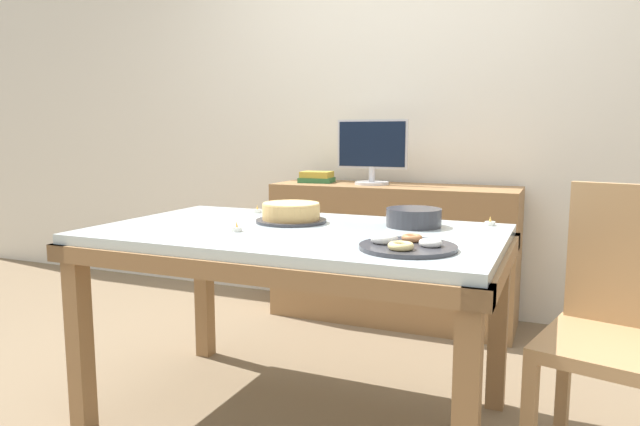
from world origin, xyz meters
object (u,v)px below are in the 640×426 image
object	(u,v)px
plate_stack	(414,217)
tealight_centre	(257,211)
chair	(625,325)
cake_chocolate_round	(291,213)
pastry_platter	(406,245)
computer_monitor	(372,152)
book_stack	(317,177)
tealight_near_cakes	(237,229)
tealight_left_edge	(490,223)

from	to	relation	value
plate_stack	tealight_centre	distance (m)	0.75
chair	tealight_centre	xyz separation A→B (m)	(-1.45, 0.33, 0.23)
cake_chocolate_round	plate_stack	bearing A→B (deg)	10.72
cake_chocolate_round	pastry_platter	size ratio (longest dim) A/B	0.94
cake_chocolate_round	computer_monitor	bearing A→B (deg)	92.22
pastry_platter	plate_stack	bearing A→B (deg)	101.17
book_stack	pastry_platter	distance (m)	1.80
chair	cake_chocolate_round	distance (m)	1.22
cake_chocolate_round	plate_stack	size ratio (longest dim) A/B	1.34
chair	cake_chocolate_round	size ratio (longest dim) A/B	3.33
computer_monitor	tealight_centre	distance (m)	1.03
chair	tealight_centre	size ratio (longest dim) A/B	23.50
book_stack	tealight_near_cakes	distance (m)	1.48
computer_monitor	tealight_centre	size ratio (longest dim) A/B	10.60
tealight_near_cakes	tealight_left_edge	xyz separation A→B (m)	(0.83, 0.50, 0.00)
chair	computer_monitor	distance (m)	1.86
pastry_platter	tealight_near_cakes	size ratio (longest dim) A/B	7.51
plate_stack	tealight_left_edge	bearing A→B (deg)	27.30
computer_monitor	tealight_left_edge	xyz separation A→B (m)	(0.79, -0.94, -0.24)
pastry_platter	book_stack	bearing A→B (deg)	122.34
computer_monitor	book_stack	xyz separation A→B (m)	(-0.35, 0.00, -0.16)
computer_monitor	cake_chocolate_round	distance (m)	1.19
plate_stack	tealight_centre	bearing A→B (deg)	172.31
chair	book_stack	world-z (taller)	chair
book_stack	tealight_centre	xyz separation A→B (m)	(0.14, -0.98, -0.08)
plate_stack	tealight_left_edge	xyz separation A→B (m)	(0.27, 0.14, -0.02)
pastry_platter	tealight_near_cakes	xyz separation A→B (m)	(-0.65, 0.07, -0.00)
pastry_platter	tealight_centre	bearing A→B (deg)	146.91
chair	tealight_near_cakes	distance (m)	1.30
computer_monitor	tealight_centre	bearing A→B (deg)	-102.51
cake_chocolate_round	tealight_centre	xyz separation A→B (m)	(-0.26, 0.19, -0.03)
book_stack	pastry_platter	size ratio (longest dim) A/B	0.73
computer_monitor	cake_chocolate_round	world-z (taller)	computer_monitor
tealight_left_edge	computer_monitor	bearing A→B (deg)	129.90
chair	book_stack	size ratio (longest dim) A/B	4.28
tealight_left_edge	plate_stack	bearing A→B (deg)	-152.70
pastry_platter	computer_monitor	bearing A→B (deg)	111.83
pastry_platter	plate_stack	distance (m)	0.45
book_stack	tealight_left_edge	world-z (taller)	book_stack
plate_stack	tealight_left_edge	size ratio (longest dim) A/B	5.25
computer_monitor	tealight_centre	world-z (taller)	computer_monitor
chair	computer_monitor	xyz separation A→B (m)	(-1.23, 1.31, 0.47)
computer_monitor	cake_chocolate_round	bearing A→B (deg)	-87.78
book_stack	plate_stack	world-z (taller)	book_stack
computer_monitor	tealight_near_cakes	distance (m)	1.46
tealight_centre	pastry_platter	bearing A→B (deg)	-33.09
plate_stack	cake_chocolate_round	bearing A→B (deg)	-169.28
tealight_near_cakes	tealight_left_edge	size ratio (longest dim) A/B	1.00
pastry_platter	tealight_left_edge	xyz separation A→B (m)	(0.18, 0.57, -0.00)
cake_chocolate_round	pastry_platter	xyz separation A→B (m)	(0.56, -0.35, -0.02)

